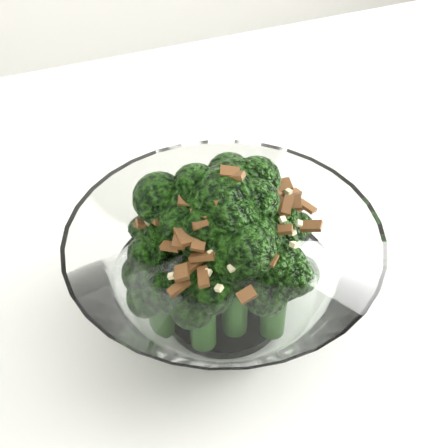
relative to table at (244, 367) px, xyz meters
name	(u,v)px	position (x,y,z in m)	size (l,w,h in m)	color
table	(244,367)	(0.00, 0.00, 0.00)	(1.24, 0.86, 0.75)	white
broccoli_dish	(224,266)	(-0.02, 0.00, 0.12)	(0.21, 0.21, 0.13)	white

